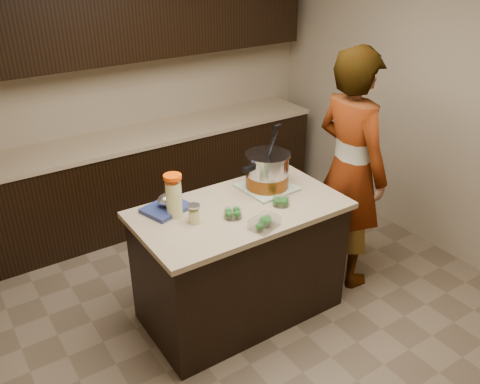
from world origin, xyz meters
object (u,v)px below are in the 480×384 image
at_px(lemonade_pitcher, 174,197).
at_px(person, 350,170).
at_px(stock_pot, 267,173).
at_px(island, 240,261).

height_order(lemonade_pitcher, person, person).
height_order(stock_pot, person, person).
bearing_deg(person, stock_pot, 75.35).
xyz_separation_m(island, person, (0.98, -0.06, 0.50)).
height_order(island, stock_pot, stock_pot).
distance_m(lemonade_pitcher, person, 1.42).
relative_size(lemonade_pitcher, person, 0.15).
xyz_separation_m(stock_pot, lemonade_pitcher, (-0.75, 0.02, 0.01)).
bearing_deg(lemonade_pitcher, stock_pot, -1.77).
distance_m(island, lemonade_pitcher, 0.74).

